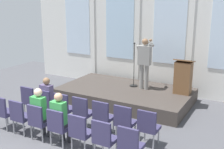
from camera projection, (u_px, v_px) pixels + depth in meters
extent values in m
cube|color=silver|center=(144.00, 43.00, 10.70)|extent=(9.98, 0.10, 3.63)
cube|color=silver|center=(78.00, 21.00, 11.86)|extent=(1.19, 0.04, 2.79)
cube|color=silver|center=(93.00, 39.00, 11.70)|extent=(0.20, 0.08, 3.63)
cube|color=silver|center=(120.00, 23.00, 10.93)|extent=(1.19, 0.04, 2.79)
cube|color=silver|center=(137.00, 43.00, 10.77)|extent=(0.20, 0.08, 3.63)
cube|color=silver|center=(170.00, 25.00, 10.00)|extent=(1.19, 0.04, 2.79)
cube|color=silver|center=(190.00, 47.00, 9.84)|extent=(0.20, 0.08, 3.63)
cube|color=#3F3833|center=(125.00, 95.00, 9.80)|extent=(4.41, 2.50, 0.44)
cylinder|color=gray|center=(142.00, 77.00, 9.65)|extent=(0.14, 0.14, 0.85)
cylinder|color=gray|center=(146.00, 77.00, 9.57)|extent=(0.14, 0.14, 0.85)
cube|color=gray|center=(145.00, 55.00, 9.42)|extent=(0.42, 0.22, 0.64)
cube|color=maroon|center=(146.00, 52.00, 9.49)|extent=(0.06, 0.01, 0.38)
sphere|color=#8C6647|center=(145.00, 42.00, 9.31)|extent=(0.21, 0.21, 0.21)
cylinder|color=gray|center=(139.00, 51.00, 9.57)|extent=(0.09, 0.28, 0.45)
cylinder|color=gray|center=(151.00, 45.00, 9.37)|extent=(0.15, 0.36, 0.15)
cylinder|color=gray|center=(151.00, 43.00, 9.50)|extent=(0.11, 0.34, 0.15)
sphere|color=#8C6647|center=(151.00, 40.00, 9.76)|extent=(0.10, 0.10, 0.10)
cylinder|color=black|center=(134.00, 86.00, 10.02)|extent=(0.28, 0.28, 0.03)
cylinder|color=black|center=(134.00, 65.00, 9.83)|extent=(0.02, 0.02, 1.45)
sphere|color=#262626|center=(134.00, 44.00, 9.64)|extent=(0.07, 0.07, 0.07)
cube|color=brown|center=(183.00, 78.00, 9.14)|extent=(0.52, 0.40, 1.05)
cube|color=brown|center=(184.00, 61.00, 9.01)|extent=(0.60, 0.48, 0.14)
cylinder|color=#99999E|center=(42.00, 108.00, 8.64)|extent=(0.04, 0.04, 0.40)
cylinder|color=#99999E|center=(33.00, 106.00, 8.81)|extent=(0.04, 0.04, 0.40)
cylinder|color=#99999E|center=(34.00, 112.00, 8.35)|extent=(0.04, 0.04, 0.40)
cylinder|color=#99999E|center=(25.00, 110.00, 8.52)|extent=(0.04, 0.04, 0.40)
cube|color=#383356|center=(33.00, 102.00, 8.52)|extent=(0.46, 0.44, 0.08)
cube|color=#383356|center=(27.00, 95.00, 8.29)|extent=(0.46, 0.06, 0.46)
cylinder|color=#99999E|center=(58.00, 112.00, 8.34)|extent=(0.04, 0.04, 0.40)
cylinder|color=#99999E|center=(48.00, 110.00, 8.51)|extent=(0.04, 0.04, 0.40)
cylinder|color=#99999E|center=(50.00, 116.00, 8.06)|extent=(0.04, 0.04, 0.40)
cylinder|color=#99999E|center=(40.00, 114.00, 8.22)|extent=(0.04, 0.04, 0.40)
cube|color=#383356|center=(49.00, 105.00, 8.22)|extent=(0.46, 0.44, 0.08)
cube|color=#383356|center=(43.00, 98.00, 7.99)|extent=(0.46, 0.06, 0.46)
cylinder|color=#2D2D33|center=(51.00, 110.00, 8.47)|extent=(0.10, 0.10, 0.44)
cylinder|color=#2D2D33|center=(55.00, 111.00, 8.39)|extent=(0.10, 0.10, 0.44)
cube|color=#2D2D33|center=(50.00, 103.00, 8.26)|extent=(0.34, 0.36, 0.12)
cube|color=#594C72|center=(47.00, 93.00, 8.08)|extent=(0.36, 0.20, 0.51)
sphere|color=#8C6647|center=(46.00, 81.00, 8.01)|extent=(0.20, 0.20, 0.20)
cylinder|color=#99999E|center=(75.00, 116.00, 8.05)|extent=(0.04, 0.04, 0.40)
cylinder|color=#99999E|center=(65.00, 114.00, 8.22)|extent=(0.04, 0.04, 0.40)
cylinder|color=#99999E|center=(67.00, 120.00, 7.76)|extent=(0.04, 0.04, 0.40)
cylinder|color=#99999E|center=(57.00, 118.00, 7.93)|extent=(0.04, 0.04, 0.40)
cube|color=#383356|center=(66.00, 109.00, 7.93)|extent=(0.46, 0.44, 0.08)
cube|color=#383356|center=(61.00, 102.00, 7.70)|extent=(0.46, 0.06, 0.46)
cylinder|color=#99999E|center=(93.00, 121.00, 7.76)|extent=(0.04, 0.04, 0.40)
cylinder|color=#99999E|center=(83.00, 118.00, 7.93)|extent=(0.04, 0.04, 0.40)
cylinder|color=#99999E|center=(86.00, 125.00, 7.47)|extent=(0.04, 0.04, 0.40)
cylinder|color=#99999E|center=(75.00, 122.00, 7.64)|extent=(0.04, 0.04, 0.40)
cube|color=#383356|center=(84.00, 113.00, 7.64)|extent=(0.46, 0.44, 0.08)
cube|color=#383356|center=(80.00, 106.00, 7.41)|extent=(0.46, 0.06, 0.46)
cylinder|color=#99999E|center=(113.00, 125.00, 7.47)|extent=(0.04, 0.04, 0.40)
cylinder|color=#99999E|center=(102.00, 123.00, 7.63)|extent=(0.04, 0.04, 0.40)
cylinder|color=#99999E|center=(107.00, 130.00, 7.18)|extent=(0.04, 0.04, 0.40)
cylinder|color=#99999E|center=(95.00, 127.00, 7.35)|extent=(0.04, 0.04, 0.40)
cube|color=#383356|center=(104.00, 118.00, 7.35)|extent=(0.46, 0.44, 0.08)
cube|color=#383356|center=(100.00, 111.00, 7.11)|extent=(0.46, 0.06, 0.46)
cylinder|color=#99999E|center=(135.00, 130.00, 7.17)|extent=(0.04, 0.04, 0.40)
cylinder|color=#99999E|center=(122.00, 127.00, 7.34)|extent=(0.04, 0.04, 0.40)
cylinder|color=#99999E|center=(129.00, 136.00, 6.89)|extent=(0.04, 0.04, 0.40)
cylinder|color=#99999E|center=(116.00, 133.00, 7.05)|extent=(0.04, 0.04, 0.40)
cube|color=#383356|center=(126.00, 123.00, 7.05)|extent=(0.46, 0.44, 0.08)
cube|color=#383356|center=(122.00, 115.00, 6.82)|extent=(0.46, 0.06, 0.46)
cylinder|color=#99999E|center=(158.00, 136.00, 6.88)|extent=(0.04, 0.04, 0.40)
cylinder|color=#99999E|center=(145.00, 133.00, 7.05)|extent=(0.04, 0.04, 0.40)
cylinder|color=#99999E|center=(153.00, 142.00, 6.59)|extent=(0.04, 0.04, 0.40)
cylinder|color=#99999E|center=(139.00, 138.00, 6.76)|extent=(0.04, 0.04, 0.40)
cube|color=#383356|center=(149.00, 128.00, 6.76)|extent=(0.46, 0.44, 0.08)
cube|color=#383356|center=(147.00, 121.00, 6.53)|extent=(0.46, 0.06, 0.46)
cylinder|color=#99999E|center=(16.00, 120.00, 7.79)|extent=(0.04, 0.04, 0.40)
cylinder|color=#99999E|center=(7.00, 117.00, 7.96)|extent=(0.04, 0.04, 0.40)
cylinder|color=#99999E|center=(7.00, 125.00, 7.51)|extent=(0.04, 0.04, 0.40)
cube|color=#383356|center=(6.00, 113.00, 7.67)|extent=(0.46, 0.44, 0.08)
cylinder|color=#99999E|center=(33.00, 125.00, 7.50)|extent=(0.04, 0.04, 0.40)
cylinder|color=#99999E|center=(23.00, 122.00, 7.67)|extent=(0.04, 0.04, 0.40)
cylinder|color=#99999E|center=(24.00, 130.00, 7.21)|extent=(0.04, 0.04, 0.40)
cylinder|color=#99999E|center=(14.00, 127.00, 7.38)|extent=(0.04, 0.04, 0.40)
cube|color=#383356|center=(23.00, 117.00, 7.38)|extent=(0.46, 0.44, 0.08)
cube|color=#383356|center=(16.00, 110.00, 7.15)|extent=(0.46, 0.06, 0.46)
cylinder|color=#99999E|center=(52.00, 130.00, 7.21)|extent=(0.04, 0.04, 0.40)
cylinder|color=#99999E|center=(41.00, 127.00, 7.38)|extent=(0.04, 0.04, 0.40)
cylinder|color=#99999E|center=(42.00, 135.00, 6.92)|extent=(0.04, 0.04, 0.40)
cylinder|color=#99999E|center=(31.00, 132.00, 7.09)|extent=(0.04, 0.04, 0.40)
cube|color=#383356|center=(41.00, 122.00, 7.09)|extent=(0.46, 0.44, 0.08)
cube|color=#383356|center=(35.00, 115.00, 6.86)|extent=(0.46, 0.06, 0.46)
cylinder|color=#2D2D33|center=(44.00, 127.00, 7.34)|extent=(0.10, 0.10, 0.44)
cylinder|color=#2D2D33|center=(49.00, 128.00, 7.25)|extent=(0.10, 0.10, 0.44)
cube|color=#2D2D33|center=(43.00, 119.00, 7.12)|extent=(0.34, 0.36, 0.12)
cube|color=green|center=(39.00, 108.00, 6.94)|extent=(0.36, 0.20, 0.57)
sphere|color=beige|center=(38.00, 92.00, 6.86)|extent=(0.20, 0.20, 0.20)
cylinder|color=#99999E|center=(71.00, 135.00, 6.92)|extent=(0.04, 0.04, 0.40)
cylinder|color=#99999E|center=(60.00, 132.00, 7.08)|extent=(0.04, 0.04, 0.40)
cylinder|color=#99999E|center=(63.00, 141.00, 6.63)|extent=(0.04, 0.04, 0.40)
cylinder|color=#99999E|center=(51.00, 138.00, 6.80)|extent=(0.04, 0.04, 0.40)
cube|color=#383356|center=(61.00, 127.00, 6.79)|extent=(0.46, 0.44, 0.08)
cube|color=#383356|center=(55.00, 120.00, 6.56)|extent=(0.46, 0.06, 0.46)
cylinder|color=#2D2D33|center=(63.00, 132.00, 7.05)|extent=(0.10, 0.10, 0.44)
cylinder|color=#2D2D33|center=(69.00, 134.00, 6.96)|extent=(0.10, 0.10, 0.44)
cube|color=#2D2D33|center=(62.00, 124.00, 6.83)|extent=(0.34, 0.36, 0.12)
cube|color=green|center=(59.00, 113.00, 6.65)|extent=(0.36, 0.20, 0.55)
sphere|color=tan|center=(58.00, 97.00, 6.57)|extent=(0.20, 0.20, 0.20)
cylinder|color=#99999E|center=(93.00, 141.00, 6.62)|extent=(0.04, 0.04, 0.40)
cylinder|color=#99999E|center=(80.00, 138.00, 6.79)|extent=(0.04, 0.04, 0.40)
cylinder|color=#99999E|center=(85.00, 148.00, 6.34)|extent=(0.04, 0.04, 0.40)
cylinder|color=#99999E|center=(72.00, 144.00, 6.50)|extent=(0.04, 0.04, 0.40)
cube|color=#383356|center=(82.00, 133.00, 6.50)|extent=(0.46, 0.44, 0.08)
cube|color=#383356|center=(77.00, 126.00, 6.27)|extent=(0.46, 0.06, 0.46)
cylinder|color=#99999E|center=(117.00, 148.00, 6.33)|extent=(0.04, 0.04, 0.40)
cylinder|color=#99999E|center=(103.00, 144.00, 6.50)|extent=(0.04, 0.04, 0.40)
cube|color=#383356|center=(106.00, 140.00, 6.21)|extent=(0.46, 0.44, 0.08)
cube|color=#383356|center=(101.00, 132.00, 5.98)|extent=(0.46, 0.06, 0.46)
cube|color=#383356|center=(132.00, 146.00, 5.92)|extent=(0.46, 0.44, 0.08)
cube|color=#383356|center=(128.00, 139.00, 5.69)|extent=(0.46, 0.06, 0.46)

